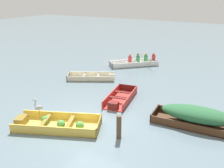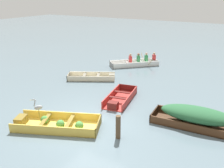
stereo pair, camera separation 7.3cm
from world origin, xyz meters
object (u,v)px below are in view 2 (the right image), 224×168
(mooring_post, at_px, (118,127))
(rowboat_white_with_crew, at_px, (138,62))
(heron_on_dinghy, at_px, (38,107))
(skiff_dark_varnish_mid_moored, at_px, (198,116))
(skiff_cream_near_moored, at_px, (93,77))
(dinghy_yellow_foreground, at_px, (55,124))
(skiff_red_far_moored, at_px, (120,99))

(mooring_post, bearing_deg, rowboat_white_with_crew, 110.57)
(rowboat_white_with_crew, relative_size, heron_on_dinghy, 3.88)
(heron_on_dinghy, distance_m, mooring_post, 3.28)
(skiff_dark_varnish_mid_moored, bearing_deg, skiff_cream_near_moored, 158.48)
(skiff_dark_varnish_mid_moored, relative_size, mooring_post, 4.02)
(heron_on_dinghy, bearing_deg, skiff_cream_near_moored, 103.39)
(dinghy_yellow_foreground, distance_m, mooring_post, 2.63)
(mooring_post, bearing_deg, dinghy_yellow_foreground, -167.12)
(mooring_post, bearing_deg, skiff_cream_near_moored, 131.88)
(dinghy_yellow_foreground, distance_m, skiff_red_far_moored, 3.68)
(skiff_red_far_moored, distance_m, heron_on_dinghy, 4.17)
(dinghy_yellow_foreground, bearing_deg, rowboat_white_with_crew, 95.46)
(dinghy_yellow_foreground, height_order, heron_on_dinghy, heron_on_dinghy)
(rowboat_white_with_crew, bearing_deg, skiff_dark_varnish_mid_moored, -50.02)
(dinghy_yellow_foreground, relative_size, skiff_dark_varnish_mid_moored, 0.99)
(dinghy_yellow_foreground, bearing_deg, skiff_cream_near_moored, 109.52)
(skiff_red_far_moored, bearing_deg, dinghy_yellow_foreground, -105.96)
(rowboat_white_with_crew, bearing_deg, dinghy_yellow_foreground, -84.54)
(skiff_cream_near_moored, relative_size, heron_on_dinghy, 3.59)
(skiff_cream_near_moored, height_order, rowboat_white_with_crew, rowboat_white_with_crew)
(heron_on_dinghy, bearing_deg, skiff_red_far_moored, 66.86)
(rowboat_white_with_crew, xyz_separation_m, heron_on_dinghy, (0.34, -10.13, 0.61))
(skiff_dark_varnish_mid_moored, distance_m, mooring_post, 3.32)
(dinghy_yellow_foreground, height_order, skiff_red_far_moored, dinghy_yellow_foreground)
(mooring_post, bearing_deg, heron_on_dinghy, -165.36)
(skiff_dark_varnish_mid_moored, bearing_deg, skiff_red_far_moored, 171.36)
(dinghy_yellow_foreground, xyz_separation_m, skiff_red_far_moored, (1.01, 3.54, -0.01))
(skiff_red_far_moored, xyz_separation_m, mooring_post, (1.54, -2.95, 0.32))
(skiff_dark_varnish_mid_moored, xyz_separation_m, rowboat_white_with_crew, (-5.82, 6.94, -0.21))
(mooring_post, bearing_deg, skiff_red_far_moored, 117.49)
(skiff_cream_near_moored, xyz_separation_m, skiff_dark_varnish_mid_moored, (6.88, -2.71, 0.32))
(skiff_red_far_moored, bearing_deg, skiff_cream_near_moored, 144.83)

